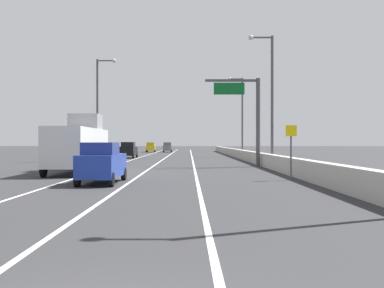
{
  "coord_description": "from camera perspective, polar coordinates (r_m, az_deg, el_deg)",
  "views": [
    {
      "loc": [
        1.05,
        -4.88,
        2.08
      ],
      "look_at": [
        1.38,
        39.95,
        1.88
      ],
      "focal_mm": 42.59,
      "sensor_mm": 36.0,
      "label": 1
    }
  ],
  "objects": [
    {
      "name": "ground_plane",
      "position": [
        68.92,
        -1.29,
        -1.47
      ],
      "size": [
        320.0,
        320.0,
        0.0
      ],
      "primitive_type": "plane",
      "color": "#2D2D30"
    },
    {
      "name": "lane_stripe_left",
      "position": [
        60.27,
        -6.66,
        -1.72
      ],
      "size": [
        0.16,
        130.0,
        0.0
      ],
      "primitive_type": "cube",
      "color": "silver",
      "rests_on": "ground_plane"
    },
    {
      "name": "lane_stripe_center",
      "position": [
        59.99,
        -3.33,
        -1.73
      ],
      "size": [
        0.16,
        130.0,
        0.0
      ],
      "primitive_type": "cube",
      "color": "silver",
      "rests_on": "ground_plane"
    },
    {
      "name": "lane_stripe_right",
      "position": [
        59.91,
        0.01,
        -1.73
      ],
      "size": [
        0.16,
        130.0,
        0.0
      ],
      "primitive_type": "cube",
      "color": "silver",
      "rests_on": "ground_plane"
    },
    {
      "name": "jersey_barrier_right",
      "position": [
        45.37,
        7.82,
        -1.68
      ],
      "size": [
        0.6,
        120.0,
        1.1
      ],
      "primitive_type": "cube",
      "color": "#B2ADA3",
      "rests_on": "ground_plane"
    },
    {
      "name": "overhead_sign_gantry",
      "position": [
        38.99,
        7.2,
        4.14
      ],
      "size": [
        4.68,
        0.36,
        7.5
      ],
      "color": "#47474C",
      "rests_on": "ground_plane"
    },
    {
      "name": "speed_advisory_sign",
      "position": [
        25.42,
        12.3,
        -0.47
      ],
      "size": [
        0.6,
        0.11,
        3.0
      ],
      "color": "#4C4C51",
      "rests_on": "ground_plane"
    },
    {
      "name": "lamp_post_right_second",
      "position": [
        38.98,
        9.66,
        6.47
      ],
      "size": [
        2.14,
        0.44,
        11.08
      ],
      "color": "#4C4C51",
      "rests_on": "ground_plane"
    },
    {
      "name": "lamp_post_right_third",
      "position": [
        63.73,
        6.11,
        4.05
      ],
      "size": [
        2.14,
        0.44,
        11.08
      ],
      "color": "#4C4C51",
      "rests_on": "ground_plane"
    },
    {
      "name": "lamp_post_left_mid",
      "position": [
        50.27,
        -11.5,
        5.07
      ],
      "size": [
        2.14,
        0.44,
        11.08
      ],
      "color": "#4C4C51",
      "rests_on": "ground_plane"
    },
    {
      "name": "car_black_0",
      "position": [
        59.62,
        -7.94,
        -0.75
      ],
      "size": [
        1.88,
        4.8,
        2.07
      ],
      "color": "black",
      "rests_on": "ground_plane"
    },
    {
      "name": "car_blue_1",
      "position": [
        23.3,
        -11.19,
        -2.35
      ],
      "size": [
        1.86,
        4.63,
        2.06
      ],
      "color": "#1E389E",
      "rests_on": "ground_plane"
    },
    {
      "name": "car_gray_2",
      "position": [
        92.53,
        -3.1,
        -0.41
      ],
      "size": [
        1.85,
        4.13,
        2.01
      ],
      "color": "slate",
      "rests_on": "ground_plane"
    },
    {
      "name": "car_yellow_3",
      "position": [
        92.85,
        -5.2,
        -0.41
      ],
      "size": [
        1.96,
        4.72,
        1.99
      ],
      "color": "gold",
      "rests_on": "ground_plane"
    },
    {
      "name": "box_truck",
      "position": [
        32.18,
        -13.92,
        -0.12
      ],
      "size": [
        2.64,
        10.04,
        4.11
      ],
      "color": "silver",
      "rests_on": "ground_plane"
    }
  ]
}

